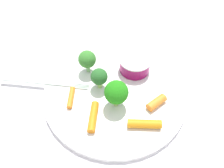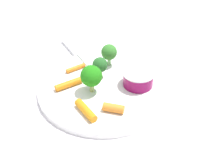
{
  "view_description": "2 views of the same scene",
  "coord_description": "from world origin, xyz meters",
  "px_view_note": "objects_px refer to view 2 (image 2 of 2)",
  "views": [
    {
      "loc": [
        -0.07,
        0.27,
        0.37
      ],
      "look_at": [
        0.01,
        -0.01,
        0.02
      ],
      "focal_mm": 36.73,
      "sensor_mm": 36.0,
      "label": 1
    },
    {
      "loc": [
        -0.44,
        0.14,
        0.37
      ],
      "look_at": [
        -0.01,
        -0.01,
        0.02
      ],
      "focal_mm": 43.93,
      "sensor_mm": 36.0,
      "label": 2
    }
  ],
  "objects_px": {
    "broccoli_floret_0": "(99,65)",
    "fork": "(77,53)",
    "sauce_cup": "(138,78)",
    "carrot_stick_0": "(69,84)",
    "carrot_stick_2": "(86,110)",
    "broccoli_floret_1": "(91,76)",
    "carrot_stick_1": "(76,68)",
    "plate": "(105,87)",
    "broccoli_floret_2": "(109,52)",
    "carrot_stick_3": "(114,108)"
  },
  "relations": [
    {
      "from": "sauce_cup",
      "to": "carrot_stick_0",
      "type": "xyz_separation_m",
      "value": [
        0.04,
        0.14,
        -0.01
      ]
    },
    {
      "from": "carrot_stick_1",
      "to": "carrot_stick_2",
      "type": "bearing_deg",
      "value": 173.22
    },
    {
      "from": "carrot_stick_0",
      "to": "carrot_stick_1",
      "type": "bearing_deg",
      "value": -27.39
    },
    {
      "from": "plate",
      "to": "carrot_stick_1",
      "type": "bearing_deg",
      "value": 31.0
    },
    {
      "from": "broccoli_floret_0",
      "to": "carrot_stick_0",
      "type": "height_order",
      "value": "broccoli_floret_0"
    },
    {
      "from": "plate",
      "to": "carrot_stick_0",
      "type": "xyz_separation_m",
      "value": [
        0.02,
        0.07,
        0.01
      ]
    },
    {
      "from": "carrot_stick_1",
      "to": "carrot_stick_2",
      "type": "relative_size",
      "value": 0.78
    },
    {
      "from": "sauce_cup",
      "to": "broccoli_floret_2",
      "type": "bearing_deg",
      "value": 18.63
    },
    {
      "from": "carrot_stick_3",
      "to": "fork",
      "type": "bearing_deg",
      "value": 3.06
    },
    {
      "from": "carrot_stick_2",
      "to": "carrot_stick_1",
      "type": "bearing_deg",
      "value": -6.78
    },
    {
      "from": "plate",
      "to": "carrot_stick_0",
      "type": "height_order",
      "value": "carrot_stick_0"
    },
    {
      "from": "carrot_stick_3",
      "to": "fork",
      "type": "height_order",
      "value": "carrot_stick_3"
    },
    {
      "from": "broccoli_floret_1",
      "to": "carrot_stick_1",
      "type": "relative_size",
      "value": 1.31
    },
    {
      "from": "broccoli_floret_0",
      "to": "fork",
      "type": "height_order",
      "value": "broccoli_floret_0"
    },
    {
      "from": "sauce_cup",
      "to": "broccoli_floret_1",
      "type": "relative_size",
      "value": 1.1
    },
    {
      "from": "fork",
      "to": "plate",
      "type": "bearing_deg",
      "value": -170.4
    },
    {
      "from": "broccoli_floret_2",
      "to": "fork",
      "type": "relative_size",
      "value": 0.28
    },
    {
      "from": "sauce_cup",
      "to": "broccoli_floret_1",
      "type": "bearing_deg",
      "value": 82.58
    },
    {
      "from": "sauce_cup",
      "to": "carrot_stick_2",
      "type": "xyz_separation_m",
      "value": [
        -0.05,
        0.13,
        -0.01
      ]
    },
    {
      "from": "broccoli_floret_0",
      "to": "carrot_stick_1",
      "type": "height_order",
      "value": "broccoli_floret_0"
    },
    {
      "from": "carrot_stick_1",
      "to": "carrot_stick_3",
      "type": "relative_size",
      "value": 1.15
    },
    {
      "from": "plate",
      "to": "broccoli_floret_2",
      "type": "bearing_deg",
      "value": -26.29
    },
    {
      "from": "plate",
      "to": "carrot_stick_2",
      "type": "relative_size",
      "value": 4.82
    },
    {
      "from": "carrot_stick_3",
      "to": "sauce_cup",
      "type": "bearing_deg",
      "value": -52.34
    },
    {
      "from": "broccoli_floret_2",
      "to": "carrot_stick_1",
      "type": "bearing_deg",
      "value": 85.69
    },
    {
      "from": "broccoli_floret_0",
      "to": "fork",
      "type": "bearing_deg",
      "value": 10.73
    },
    {
      "from": "plate",
      "to": "fork",
      "type": "height_order",
      "value": "fork"
    },
    {
      "from": "plate",
      "to": "broccoli_floret_2",
      "type": "height_order",
      "value": "broccoli_floret_2"
    },
    {
      "from": "carrot_stick_0",
      "to": "carrot_stick_1",
      "type": "relative_size",
      "value": 1.28
    },
    {
      "from": "broccoli_floret_1",
      "to": "carrot_stick_0",
      "type": "relative_size",
      "value": 1.02
    },
    {
      "from": "carrot_stick_0",
      "to": "sauce_cup",
      "type": "bearing_deg",
      "value": -107.33
    },
    {
      "from": "carrot_stick_3",
      "to": "broccoli_floret_1",
      "type": "bearing_deg",
      "value": 15.68
    },
    {
      "from": "broccoli_floret_0",
      "to": "carrot_stick_2",
      "type": "relative_size",
      "value": 0.8
    },
    {
      "from": "broccoli_floret_0",
      "to": "carrot_stick_3",
      "type": "bearing_deg",
      "value": 175.69
    },
    {
      "from": "sauce_cup",
      "to": "carrot_stick_2",
      "type": "distance_m",
      "value": 0.14
    },
    {
      "from": "carrot_stick_0",
      "to": "fork",
      "type": "height_order",
      "value": "carrot_stick_0"
    },
    {
      "from": "broccoli_floret_1",
      "to": "fork",
      "type": "distance_m",
      "value": 0.16
    },
    {
      "from": "sauce_cup",
      "to": "carrot_stick_0",
      "type": "height_order",
      "value": "sauce_cup"
    },
    {
      "from": "carrot_stick_1",
      "to": "fork",
      "type": "distance_m",
      "value": 0.07
    },
    {
      "from": "plate",
      "to": "broccoli_floret_2",
      "type": "distance_m",
      "value": 0.09
    },
    {
      "from": "plate",
      "to": "broccoli_floret_2",
      "type": "xyz_separation_m",
      "value": [
        0.07,
        -0.03,
        0.04
      ]
    },
    {
      "from": "plate",
      "to": "fork",
      "type": "bearing_deg",
      "value": 9.6
    },
    {
      "from": "sauce_cup",
      "to": "broccoli_floret_2",
      "type": "relative_size",
      "value": 1.26
    },
    {
      "from": "carrot_stick_0",
      "to": "fork",
      "type": "distance_m",
      "value": 0.13
    },
    {
      "from": "plate",
      "to": "broccoli_floret_1",
      "type": "relative_size",
      "value": 4.71
    },
    {
      "from": "carrot_stick_3",
      "to": "carrot_stick_1",
      "type": "bearing_deg",
      "value": 11.81
    },
    {
      "from": "carrot_stick_3",
      "to": "carrot_stick_0",
      "type": "bearing_deg",
      "value": 30.95
    },
    {
      "from": "broccoli_floret_1",
      "to": "fork",
      "type": "xyz_separation_m",
      "value": [
        0.15,
        -0.01,
        -0.04
      ]
    },
    {
      "from": "sauce_cup",
      "to": "carrot_stick_1",
      "type": "xyz_separation_m",
      "value": [
        0.1,
        0.11,
        -0.01
      ]
    },
    {
      "from": "broccoli_floret_0",
      "to": "carrot_stick_1",
      "type": "distance_m",
      "value": 0.06
    }
  ]
}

